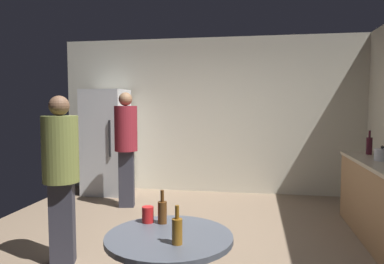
{
  "coord_description": "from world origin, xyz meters",
  "views": [
    {
      "loc": [
        0.78,
        -3.7,
        1.55
      ],
      "look_at": [
        0.12,
        0.14,
        1.25
      ],
      "focal_mm": 33.87,
      "sensor_mm": 36.0,
      "label": 1
    }
  ],
  "objects_px": {
    "refrigerator": "(106,142)",
    "person_in_olive_shirt": "(61,167)",
    "foreground_table": "(169,251)",
    "beer_bottle_brown": "(162,211)",
    "person_in_maroon_shirt": "(126,140)",
    "wine_bottle_on_counter": "(369,145)",
    "plastic_cup_red": "(148,215)",
    "beer_bottle_amber": "(177,230)",
    "kettle": "(382,155)"
  },
  "relations": [
    {
      "from": "plastic_cup_red",
      "to": "person_in_maroon_shirt",
      "type": "height_order",
      "value": "person_in_maroon_shirt"
    },
    {
      "from": "refrigerator",
      "to": "plastic_cup_red",
      "type": "relative_size",
      "value": 16.36
    },
    {
      "from": "refrigerator",
      "to": "beer_bottle_brown",
      "type": "height_order",
      "value": "refrigerator"
    },
    {
      "from": "plastic_cup_red",
      "to": "foreground_table",
      "type": "bearing_deg",
      "value": -46.33
    },
    {
      "from": "beer_bottle_brown",
      "to": "wine_bottle_on_counter",
      "type": "bearing_deg",
      "value": 51.58
    },
    {
      "from": "foreground_table",
      "to": "plastic_cup_red",
      "type": "bearing_deg",
      "value": 133.67
    },
    {
      "from": "person_in_maroon_shirt",
      "to": "person_in_olive_shirt",
      "type": "height_order",
      "value": "person_in_maroon_shirt"
    },
    {
      "from": "beer_bottle_amber",
      "to": "person_in_maroon_shirt",
      "type": "bearing_deg",
      "value": 114.99
    },
    {
      "from": "refrigerator",
      "to": "foreground_table",
      "type": "distance_m",
      "value": 4.28
    },
    {
      "from": "beer_bottle_amber",
      "to": "person_in_maroon_shirt",
      "type": "relative_size",
      "value": 0.13
    },
    {
      "from": "wine_bottle_on_counter",
      "to": "plastic_cup_red",
      "type": "distance_m",
      "value": 3.41
    },
    {
      "from": "wine_bottle_on_counter",
      "to": "beer_bottle_amber",
      "type": "distance_m",
      "value": 3.52
    },
    {
      "from": "wine_bottle_on_counter",
      "to": "beer_bottle_brown",
      "type": "xyz_separation_m",
      "value": [
        -2.07,
        -2.62,
        -0.2
      ]
    },
    {
      "from": "wine_bottle_on_counter",
      "to": "person_in_maroon_shirt",
      "type": "height_order",
      "value": "person_in_maroon_shirt"
    },
    {
      "from": "wine_bottle_on_counter",
      "to": "person_in_maroon_shirt",
      "type": "bearing_deg",
      "value": 177.03
    },
    {
      "from": "beer_bottle_brown",
      "to": "person_in_maroon_shirt",
      "type": "relative_size",
      "value": 0.13
    },
    {
      "from": "beer_bottle_amber",
      "to": "plastic_cup_red",
      "type": "distance_m",
      "value": 0.45
    },
    {
      "from": "beer_bottle_brown",
      "to": "foreground_table",
      "type": "bearing_deg",
      "value": -65.06
    },
    {
      "from": "plastic_cup_red",
      "to": "person_in_maroon_shirt",
      "type": "bearing_deg",
      "value": 112.92
    },
    {
      "from": "wine_bottle_on_counter",
      "to": "beer_bottle_brown",
      "type": "bearing_deg",
      "value": -128.42
    },
    {
      "from": "person_in_maroon_shirt",
      "to": "kettle",
      "type": "bearing_deg",
      "value": 66.02
    },
    {
      "from": "kettle",
      "to": "beer_bottle_amber",
      "type": "distance_m",
      "value": 3.07
    },
    {
      "from": "refrigerator",
      "to": "wine_bottle_on_counter",
      "type": "distance_m",
      "value": 4.11
    },
    {
      "from": "wine_bottle_on_counter",
      "to": "beer_bottle_brown",
      "type": "relative_size",
      "value": 1.35
    },
    {
      "from": "wine_bottle_on_counter",
      "to": "foreground_table",
      "type": "bearing_deg",
      "value": -125.01
    },
    {
      "from": "person_in_maroon_shirt",
      "to": "person_in_olive_shirt",
      "type": "bearing_deg",
      "value": -9.9
    },
    {
      "from": "kettle",
      "to": "beer_bottle_brown",
      "type": "height_order",
      "value": "kettle"
    },
    {
      "from": "beer_bottle_amber",
      "to": "refrigerator",
      "type": "bearing_deg",
      "value": 118.4
    },
    {
      "from": "plastic_cup_red",
      "to": "wine_bottle_on_counter",
      "type": "bearing_deg",
      "value": 50.19
    },
    {
      "from": "refrigerator",
      "to": "foreground_table",
      "type": "xyz_separation_m",
      "value": [
        2.02,
        -3.76,
        -0.27
      ]
    },
    {
      "from": "beer_bottle_brown",
      "to": "plastic_cup_red",
      "type": "height_order",
      "value": "beer_bottle_brown"
    },
    {
      "from": "refrigerator",
      "to": "kettle",
      "type": "bearing_deg",
      "value": -20.2
    },
    {
      "from": "refrigerator",
      "to": "person_in_olive_shirt",
      "type": "bearing_deg",
      "value": -75.34
    },
    {
      "from": "beer_bottle_brown",
      "to": "person_in_maroon_shirt",
      "type": "xyz_separation_m",
      "value": [
        -1.28,
        2.79,
        0.19
      ]
    },
    {
      "from": "refrigerator",
      "to": "plastic_cup_red",
      "type": "xyz_separation_m",
      "value": [
        1.82,
        -3.55,
        -0.11
      ]
    },
    {
      "from": "beer_bottle_amber",
      "to": "foreground_table",
      "type": "bearing_deg",
      "value": 120.98
    },
    {
      "from": "beer_bottle_amber",
      "to": "person_in_maroon_shirt",
      "type": "distance_m",
      "value": 3.46
    },
    {
      "from": "foreground_table",
      "to": "beer_bottle_amber",
      "type": "bearing_deg",
      "value": -59.02
    },
    {
      "from": "foreground_table",
      "to": "plastic_cup_red",
      "type": "distance_m",
      "value": 0.33
    },
    {
      "from": "refrigerator",
      "to": "beer_bottle_brown",
      "type": "relative_size",
      "value": 7.83
    },
    {
      "from": "wine_bottle_on_counter",
      "to": "beer_bottle_brown",
      "type": "distance_m",
      "value": 3.34
    },
    {
      "from": "foreground_table",
      "to": "beer_bottle_brown",
      "type": "height_order",
      "value": "beer_bottle_brown"
    },
    {
      "from": "refrigerator",
      "to": "person_in_maroon_shirt",
      "type": "bearing_deg",
      "value": -49.71
    },
    {
      "from": "beer_bottle_amber",
      "to": "plastic_cup_red",
      "type": "bearing_deg",
      "value": 129.22
    },
    {
      "from": "beer_bottle_amber",
      "to": "person_in_olive_shirt",
      "type": "height_order",
      "value": "person_in_olive_shirt"
    },
    {
      "from": "wine_bottle_on_counter",
      "to": "foreground_table",
      "type": "relative_size",
      "value": 0.39
    },
    {
      "from": "refrigerator",
      "to": "person_in_olive_shirt",
      "type": "distance_m",
      "value": 2.84
    },
    {
      "from": "plastic_cup_red",
      "to": "person_in_maroon_shirt",
      "type": "xyz_separation_m",
      "value": [
        -1.18,
        2.79,
        0.22
      ]
    },
    {
      "from": "foreground_table",
      "to": "beer_bottle_brown",
      "type": "distance_m",
      "value": 0.3
    },
    {
      "from": "beer_bottle_brown",
      "to": "refrigerator",
      "type": "bearing_deg",
      "value": 118.5
    }
  ]
}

